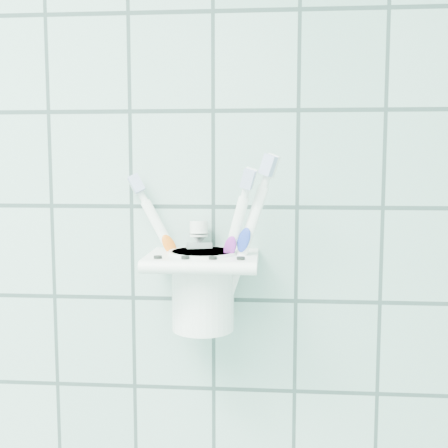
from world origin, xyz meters
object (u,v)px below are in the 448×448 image
holder_bracket (203,261)px  cup (203,287)px  toothbrush_pink (208,238)px  toothpaste_tube (199,263)px  toothbrush_blue (219,235)px  toothbrush_orange (211,240)px

holder_bracket → cup: same height
cup → toothbrush_pink: size_ratio=0.49×
toothbrush_pink → toothpaste_tube: toothbrush_pink is taller
toothbrush_blue → holder_bracket: bearing=-136.9°
toothpaste_tube → holder_bracket: bearing=-87.6°
cup → toothbrush_orange: (0.01, 0.01, 0.06)m
holder_bracket → toothbrush_pink: 0.03m
holder_bracket → toothbrush_blue: toothbrush_blue is taller
toothbrush_blue → toothbrush_orange: size_ratio=1.08×
toothbrush_orange → toothpaste_tube: 0.03m
toothpaste_tube → toothbrush_blue: bearing=-46.6°
toothbrush_pink → toothbrush_blue: (0.02, -0.01, 0.01)m
holder_bracket → cup: (-0.00, 0.00, -0.03)m
toothbrush_pink → toothbrush_orange: (0.00, 0.00, -0.00)m
holder_bracket → toothbrush_orange: 0.03m
cup → toothbrush_blue: (0.02, 0.00, 0.06)m
cup → toothbrush_orange: size_ratio=0.49×
holder_bracket → cup: size_ratio=1.36×
toothbrush_pink → toothbrush_orange: bearing=-20.6°
holder_bracket → cup: bearing=95.4°
toothbrush_blue → toothbrush_orange: toothbrush_blue is taller
toothbrush_blue → cup: bearing=-149.3°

